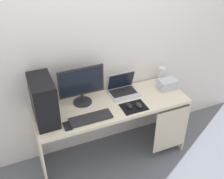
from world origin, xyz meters
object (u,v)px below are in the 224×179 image
at_px(speaker, 162,75).
at_px(mouse_right, 139,105).
at_px(mouse_left, 129,106).
at_px(projector, 167,84).
at_px(laptop, 123,89).
at_px(pc_tower, 43,100).
at_px(keyboard, 91,118).
at_px(cell_phone, 67,126).
at_px(monitor, 82,85).

distance_m(speaker, mouse_right, 0.60).
bearing_deg(mouse_left, projector, 16.51).
distance_m(projector, mouse_right, 0.50).
bearing_deg(laptop, speaker, 3.93).
bearing_deg(mouse_left, laptop, 79.06).
relative_size(pc_tower, speaker, 2.41).
relative_size(keyboard, mouse_right, 4.38).
relative_size(pc_tower, cell_phone, 3.41).
xyz_separation_m(mouse_left, cell_phone, (-0.67, -0.04, -0.02)).
height_order(projector, cell_phone, projector).
xyz_separation_m(monitor, speaker, (0.99, 0.06, -0.13)).
height_order(pc_tower, mouse_left, pc_tower).
bearing_deg(mouse_right, cell_phone, -178.99).
xyz_separation_m(speaker, cell_phone, (-1.24, -0.36, -0.09)).
relative_size(pc_tower, projector, 2.22).
bearing_deg(projector, speaker, 82.87).
bearing_deg(laptop, monitor, -177.62).
bearing_deg(monitor, keyboard, -92.18).
bearing_deg(pc_tower, laptop, 9.14).
relative_size(laptop, cell_phone, 2.48).
relative_size(speaker, mouse_right, 1.92).
bearing_deg(speaker, laptop, -176.07).
height_order(speaker, keyboard, speaker).
xyz_separation_m(keyboard, mouse_right, (0.52, -0.00, 0.01)).
bearing_deg(mouse_left, keyboard, -177.32).
distance_m(keyboard, mouse_right, 0.52).
bearing_deg(laptop, projector, -13.99).
xyz_separation_m(pc_tower, monitor, (0.41, 0.12, -0.00)).
bearing_deg(mouse_left, cell_phone, -176.69).
distance_m(projector, mouse_left, 0.58).
distance_m(keyboard, cell_phone, 0.24).
relative_size(pc_tower, mouse_right, 4.62).
bearing_deg(pc_tower, monitor, 16.65).
xyz_separation_m(speaker, projector, (-0.02, -0.16, -0.04)).
bearing_deg(projector, pc_tower, -179.29).
bearing_deg(monitor, mouse_right, -29.95).
bearing_deg(keyboard, pc_tower, 157.11).
height_order(speaker, cell_phone, speaker).
xyz_separation_m(pc_tower, keyboard, (0.40, -0.17, -0.21)).
bearing_deg(laptop, pc_tower, -170.86).
distance_m(speaker, projector, 0.17).
bearing_deg(speaker, projector, -97.13).
bearing_deg(speaker, monitor, -176.81).
distance_m(monitor, projector, 0.99).
relative_size(projector, keyboard, 0.48).
height_order(projector, keyboard, projector).
relative_size(speaker, cell_phone, 1.41).
bearing_deg(pc_tower, cell_phone, -49.64).
distance_m(pc_tower, keyboard, 0.48).
bearing_deg(mouse_right, speaker, 36.06).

